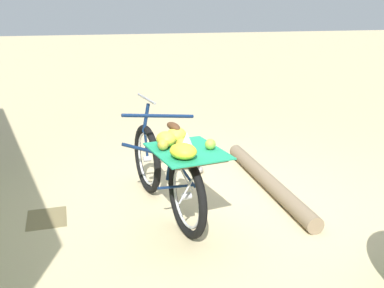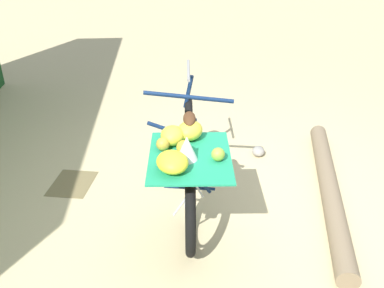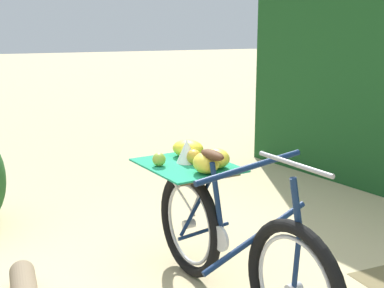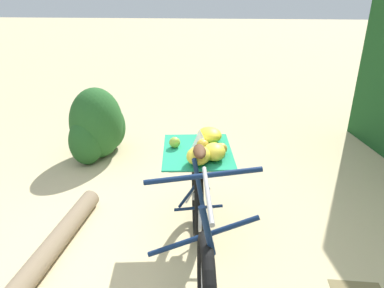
# 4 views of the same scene
# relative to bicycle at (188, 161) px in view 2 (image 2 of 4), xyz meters

# --- Properties ---
(ground_plane) EXTENTS (60.00, 60.00, 0.00)m
(ground_plane) POSITION_rel_bicycle_xyz_m (0.05, -0.29, -0.49)
(ground_plane) COLOR #C6B284
(bicycle) EXTENTS (1.80, 0.76, 1.03)m
(bicycle) POSITION_rel_bicycle_xyz_m (0.00, 0.00, 0.00)
(bicycle) COLOR black
(bicycle) RESTS_ON ground_plane
(fallen_log) EXTENTS (2.17, 0.28, 0.16)m
(fallen_log) POSITION_rel_bicycle_xyz_m (0.36, -1.20, -0.41)
(fallen_log) COLOR #7F6B51
(fallen_log) RESTS_ON ground_plane
(path_stone) EXTENTS (0.15, 0.13, 0.09)m
(path_stone) POSITION_rel_bicycle_xyz_m (1.00, -0.60, -0.44)
(path_stone) COLOR gray
(path_stone) RESTS_ON ground_plane
(leaf_litter_patch) EXTENTS (0.44, 0.36, 0.01)m
(leaf_litter_patch) POSITION_rel_bicycle_xyz_m (0.28, 1.12, -0.49)
(leaf_litter_patch) COLOR olive
(leaf_litter_patch) RESTS_ON ground_plane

